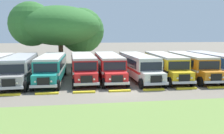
% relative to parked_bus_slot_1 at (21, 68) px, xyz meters
% --- Properties ---
extents(ground_plane, '(220.00, 220.00, 0.00)m').
position_rel_parked_bus_slot_1_xyz_m(ground_plane, '(9.87, -5.98, -1.58)').
color(ground_plane, slate).
extents(foreground_grass_strip, '(80.00, 10.03, 0.01)m').
position_rel_parked_bus_slot_1_xyz_m(foreground_grass_strip, '(9.87, -14.39, -1.58)').
color(foreground_grass_strip, olive).
rests_on(foreground_grass_strip, ground_plane).
extents(parked_bus_slot_1, '(2.99, 10.88, 2.82)m').
position_rel_parked_bus_slot_1_xyz_m(parked_bus_slot_1, '(0.00, 0.00, 0.00)').
color(parked_bus_slot_1, '#9E9993').
rests_on(parked_bus_slot_1, ground_plane).
extents(parked_bus_slot_2, '(2.98, 10.88, 2.82)m').
position_rel_parked_bus_slot_1_xyz_m(parked_bus_slot_2, '(3.24, 0.28, 0.00)').
color(parked_bus_slot_2, teal).
rests_on(parked_bus_slot_2, ground_plane).
extents(parked_bus_slot_3, '(2.90, 10.87, 2.82)m').
position_rel_parked_bus_slot_1_xyz_m(parked_bus_slot_3, '(6.76, 0.66, 0.00)').
color(parked_bus_slot_3, red).
rests_on(parked_bus_slot_3, ground_plane).
extents(parked_bus_slot_4, '(2.73, 10.85, 2.82)m').
position_rel_parked_bus_slot_1_xyz_m(parked_bus_slot_4, '(9.72, 0.48, 0.00)').
color(parked_bus_slot_4, red).
rests_on(parked_bus_slot_4, ground_plane).
extents(parked_bus_slot_5, '(3.03, 10.89, 2.82)m').
position_rel_parked_bus_slot_1_xyz_m(parked_bus_slot_5, '(13.10, -0.19, 0.00)').
color(parked_bus_slot_5, silver).
rests_on(parked_bus_slot_5, ground_plane).
extents(parked_bus_slot_6, '(2.99, 10.88, 2.82)m').
position_rel_parked_bus_slot_1_xyz_m(parked_bus_slot_6, '(16.38, 0.01, 0.00)').
color(parked_bus_slot_6, yellow).
rests_on(parked_bus_slot_6, ground_plane).
extents(parked_bus_slot_7, '(2.97, 10.88, 2.82)m').
position_rel_parked_bus_slot_1_xyz_m(parked_bus_slot_7, '(19.54, -0.19, 0.00)').
color(parked_bus_slot_7, orange).
rests_on(parked_bus_slot_7, ground_plane).
extents(parked_bus_slot_8, '(2.74, 10.85, 2.82)m').
position_rel_parked_bus_slot_1_xyz_m(parked_bus_slot_8, '(22.64, 0.22, 0.00)').
color(parked_bus_slot_8, '#23519E').
rests_on(parked_bus_slot_8, ground_plane).
extents(curb_wheelstop_1, '(2.00, 0.36, 0.15)m').
position_rel_parked_bus_slot_1_xyz_m(curb_wheelstop_1, '(0.17, -5.94, -1.51)').
color(curb_wheelstop_1, yellow).
rests_on(curb_wheelstop_1, ground_plane).
extents(curb_wheelstop_2, '(2.00, 0.36, 0.15)m').
position_rel_parked_bus_slot_1_xyz_m(curb_wheelstop_2, '(3.40, -5.94, -1.51)').
color(curb_wheelstop_2, yellow).
rests_on(curb_wheelstop_2, ground_plane).
extents(curb_wheelstop_3, '(2.00, 0.36, 0.15)m').
position_rel_parked_bus_slot_1_xyz_m(curb_wheelstop_3, '(6.63, -5.94, -1.51)').
color(curb_wheelstop_3, yellow).
rests_on(curb_wheelstop_3, ground_plane).
extents(curb_wheelstop_4, '(2.00, 0.36, 0.15)m').
position_rel_parked_bus_slot_1_xyz_m(curb_wheelstop_4, '(9.87, -5.94, -1.51)').
color(curb_wheelstop_4, yellow).
rests_on(curb_wheelstop_4, ground_plane).
extents(curb_wheelstop_5, '(2.00, 0.36, 0.15)m').
position_rel_parked_bus_slot_1_xyz_m(curb_wheelstop_5, '(13.10, -5.94, -1.51)').
color(curb_wheelstop_5, yellow).
rests_on(curb_wheelstop_5, ground_plane).
extents(curb_wheelstop_6, '(2.00, 0.36, 0.15)m').
position_rel_parked_bus_slot_1_xyz_m(curb_wheelstop_6, '(16.33, -5.94, -1.51)').
color(curb_wheelstop_6, yellow).
rests_on(curb_wheelstop_6, ground_plane).
extents(curb_wheelstop_7, '(2.00, 0.36, 0.15)m').
position_rel_parked_bus_slot_1_xyz_m(curb_wheelstop_7, '(19.56, -5.94, -1.51)').
color(curb_wheelstop_7, yellow).
rests_on(curb_wheelstop_7, ground_plane).
extents(broad_shade_tree, '(14.71, 13.75, 10.02)m').
position_rel_parked_bus_slot_1_xyz_m(broad_shade_tree, '(3.65, 13.11, 4.78)').
color(broad_shade_tree, brown).
rests_on(broad_shade_tree, ground_plane).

